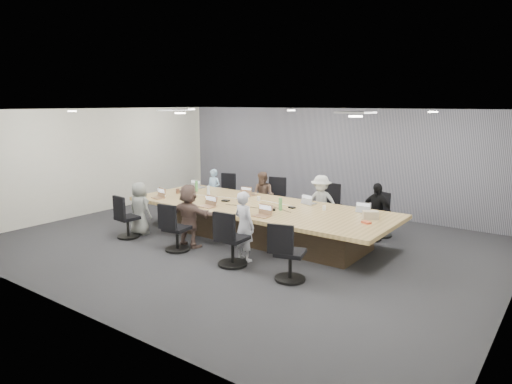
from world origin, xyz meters
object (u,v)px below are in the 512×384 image
Objects in this scene: person_1 at (263,196)px; snack_packet at (366,222)px; chair_6 at (233,243)px; person_6 at (244,226)px; bottle_clear at (208,191)px; laptop_0 at (200,187)px; person_5 at (189,216)px; chair_5 at (177,232)px; person_2 at (321,203)px; person_4 at (140,208)px; bottle_green_left at (196,186)px; chair_0 at (222,195)px; canvas_bag at (370,215)px; chair_2 at (328,209)px; chair_3 at (381,220)px; stapler at (272,210)px; person_3 at (376,212)px; laptop_3 at (366,211)px; mug_brown at (178,191)px; chair_1 at (271,201)px; laptop_6 at (261,216)px; conference_table at (259,220)px; chair_4 at (128,221)px; laptop_5 at (207,207)px; laptop_1 at (250,195)px; chair_7 at (290,257)px; bottle_green_right at (280,204)px; laptop_2 at (309,203)px; person_0 at (214,190)px; laptop_4 at (158,198)px.

snack_packet is at bearing -30.61° from person_1.
chair_6 is 0.42m from person_6.
bottle_clear is (-2.22, 1.83, 0.43)m from chair_6.
person_5 reaches higher than laptop_0.
chair_5 is 3.46m from person_2.
chair_5 is 0.65× the size of person_4.
bottle_green_left is at bearing -151.39° from person_1.
chair_0 is at bearing -32.58° from person_6.
chair_2 is at bearing 139.23° from canvas_bag.
stapler is (-1.62, -1.97, 0.39)m from chair_3.
person_3 is 0.56m from laptop_3.
chair_0 is at bearing 93.04° from mug_brown.
chair_1 is 1.80m from bottle_clear.
bottle_green_left reaches higher than laptop_6.
conference_table is 1.65m from bottle_clear.
laptop_6 is at bearing 43.05° from laptop_3.
bottle_green_left is at bearing 28.12° from chair_2.
chair_2 is at bearing -37.32° from laptop_3.
chair_4 is at bearing -157.44° from canvas_bag.
person_2 reaches higher than person_4.
bottle_green_left is (-4.34, -1.00, 0.24)m from person_3.
laptop_5 is 2.96× the size of mug_brown.
laptop_1 is (1.52, 2.50, 0.37)m from chair_4.
laptop_1 is at bearing 18.17° from bottle_green_left.
person_1 reaches higher than laptop_6.
chair_0 is 0.58× the size of person_6.
chair_7 is 0.66× the size of person_1.
person_4 reaches higher than laptop_1.
laptop_6 is (-0.18, -2.50, 0.31)m from chair_2.
conference_table is at bearing 55.19° from chair_5.
person_4 is 3.03m from laptop_6.
laptop_6 is 1.13× the size of canvas_bag.
bottle_clear is (-3.45, 1.83, 0.46)m from chair_7.
bottle_green_right is 1.85m from canvas_bag.
chair_4 is at bearing 25.64° from laptop_3.
laptop_2 is 0.23× the size of person_3.
person_1 is 1.71m from bottle_green_left.
person_0 is at bearing 72.94° from chair_0.
chair_5 is at bearing 99.42° from chair_0.
person_6 reaches higher than stapler.
person_5 is 2.21m from bottle_green_left.
snack_packet is at bearing 24.66° from chair_4.
person_6 is at bearing -0.63° from laptop_4.
chair_1 is at bearing 128.83° from bottle_green_right.
chair_5 is at bearing -132.69° from bottle_green_right.
bottle_clear is at bearing 102.97° from chair_0.
chair_7 is at bearing -56.11° from person_1.
person_2 reaches higher than laptop_1.
chair_3 is 1.66m from laptop_2.
chair_4 is 0.92× the size of chair_7.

